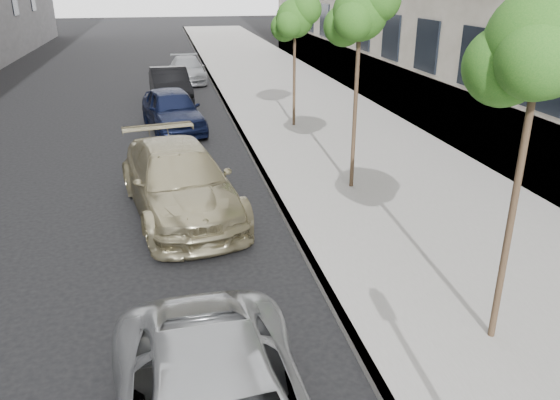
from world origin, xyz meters
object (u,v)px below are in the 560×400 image
object	(u,v)px
tree_near	(544,44)
tree_far	(296,19)
sedan_rear	(187,70)
sedan_black	(170,85)
sedan_blue	(172,110)
tree_mid	(361,13)
suv	(179,181)

from	to	relation	value
tree_near	tree_far	xyz separation A→B (m)	(-0.00, 13.00, -0.53)
sedan_rear	sedan_black	bearing A→B (deg)	-102.30
tree_far	sedan_blue	bearing A→B (deg)	171.34
tree_mid	sedan_rear	world-z (taller)	tree_mid
tree_mid	tree_far	distance (m)	6.52
tree_far	sedan_blue	world-z (taller)	tree_far
tree_near	tree_far	size ratio (longest dim) A/B	1.13
tree_near	sedan_blue	distance (m)	14.79
sedan_rear	suv	bearing A→B (deg)	-94.47
tree_mid	sedan_rear	xyz separation A→B (m)	(-3.33, 17.23, -3.74)
tree_near	sedan_black	size ratio (longest dim) A/B	1.14
sedan_blue	suv	bearing A→B (deg)	-100.05
tree_mid	tree_far	xyz separation A→B (m)	(0.00, 6.50, -0.53)
tree_near	suv	size ratio (longest dim) A/B	0.94
sedan_blue	tree_far	bearing A→B (deg)	-18.42
tree_far	suv	bearing A→B (deg)	-121.98
tree_mid	sedan_rear	bearing A→B (deg)	100.93
sedan_black	sedan_rear	distance (m)	5.13
sedan_blue	sedan_black	world-z (taller)	sedan_blue
suv	sedan_black	world-z (taller)	suv
sedan_blue	sedan_black	bearing A→B (deg)	79.99
tree_mid	sedan_blue	size ratio (longest dim) A/B	1.15
tree_mid	tree_far	bearing A→B (deg)	90.00
suv	sedan_blue	world-z (taller)	suv
tree_near	tree_mid	distance (m)	6.50
tree_near	sedan_rear	size ratio (longest dim) A/B	1.16
tree_near	sedan_blue	size ratio (longest dim) A/B	1.16
tree_mid	sedan_blue	world-z (taller)	tree_mid
tree_near	sedan_black	distance (m)	19.54
tree_near	tree_mid	xyz separation A→B (m)	(-0.00, 6.50, -0.01)
sedan_black	suv	bearing A→B (deg)	-94.96
sedan_blue	sedan_rear	bearing A→B (deg)	74.44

